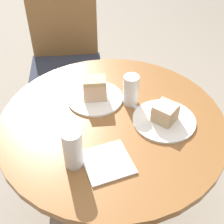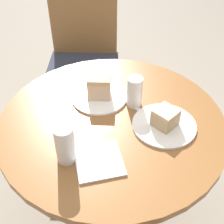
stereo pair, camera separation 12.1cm
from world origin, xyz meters
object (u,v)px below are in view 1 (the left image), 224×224
(glass_lemonade, at_px, (73,151))
(glass_water, at_px, (131,92))
(plate_near, at_px, (164,120))
(cake_slice_far, at_px, (95,88))
(chair, at_px, (66,59))
(plate_far, at_px, (95,98))
(cake_slice_near, at_px, (165,113))

(glass_lemonade, relative_size, glass_water, 1.12)
(plate_near, xyz_separation_m, glass_lemonade, (-0.38, -0.11, 0.06))
(cake_slice_far, bearing_deg, plate_near, -42.59)
(chair, relative_size, plate_far, 4.03)
(glass_water, bearing_deg, chair, 102.02)
(cake_slice_near, bearing_deg, chair, 105.47)
(plate_far, distance_m, cake_slice_near, 0.31)
(chair, bearing_deg, glass_water, -67.77)
(chair, distance_m, plate_far, 0.76)
(cake_slice_near, distance_m, cake_slice_far, 0.31)
(cake_slice_near, relative_size, cake_slice_far, 1.08)
(chair, bearing_deg, glass_lemonade, -86.39)
(chair, bearing_deg, cake_slice_far, -77.45)
(plate_near, height_order, cake_slice_near, cake_slice_near)
(glass_water, bearing_deg, glass_lemonade, -138.15)
(plate_near, bearing_deg, cake_slice_far, 137.41)
(chair, height_order, glass_water, chair)
(chair, xyz_separation_m, cake_slice_far, (0.03, -0.72, 0.29))
(plate_far, distance_m, glass_lemonade, 0.36)
(cake_slice_near, bearing_deg, plate_near, 0.00)
(plate_near, distance_m, glass_water, 0.18)
(plate_far, height_order, cake_slice_near, cake_slice_near)
(plate_near, relative_size, glass_lemonade, 1.69)
(cake_slice_near, bearing_deg, plate_far, 137.41)
(plate_far, height_order, glass_lemonade, glass_lemonade)
(plate_far, bearing_deg, chair, 92.34)
(chair, xyz_separation_m, plate_near, (0.26, -0.94, 0.23))
(chair, relative_size, glass_lemonade, 6.50)
(cake_slice_far, xyz_separation_m, glass_lemonade, (-0.15, -0.32, 0.01))
(cake_slice_far, bearing_deg, plate_far, 0.00)
(plate_far, distance_m, cake_slice_far, 0.05)
(glass_lemonade, bearing_deg, plate_near, 16.40)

